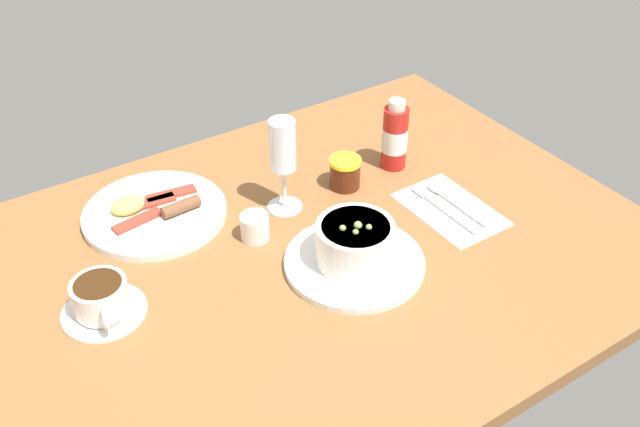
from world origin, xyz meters
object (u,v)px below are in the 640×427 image
at_px(wine_glass, 283,151).
at_px(creamer_jug, 255,226).
at_px(breakfast_plate, 154,212).
at_px(porridge_bowl, 355,248).
at_px(sauce_bottle_red, 395,137).
at_px(coffee_cup, 101,300).
at_px(jam_jar, 345,173).
at_px(cutlery_setting, 449,207).

bearing_deg(wine_glass, creamer_jug, -150.99).
bearing_deg(creamer_jug, breakfast_plate, 129.32).
bearing_deg(breakfast_plate, wine_glass, -26.00).
distance_m(porridge_bowl, breakfast_plate, 0.38).
bearing_deg(breakfast_plate, sauce_bottle_red, -12.28).
xyz_separation_m(porridge_bowl, coffee_cup, (-0.38, 0.12, -0.01)).
bearing_deg(breakfast_plate, coffee_cup, -130.30).
distance_m(creamer_jug, jam_jar, 0.22).
height_order(creamer_jug, sauce_bottle_red, sauce_bottle_red).
relative_size(porridge_bowl, coffee_cup, 1.72).
relative_size(coffee_cup, jam_jar, 2.23).
bearing_deg(porridge_bowl, cutlery_setting, 8.28).
xyz_separation_m(sauce_bottle_red, breakfast_plate, (-0.46, 0.10, -0.06)).
height_order(porridge_bowl, coffee_cup, porridge_bowl).
bearing_deg(coffee_cup, wine_glass, 12.88).
xyz_separation_m(cutlery_setting, sauce_bottle_red, (0.00, 0.17, 0.06)).
bearing_deg(jam_jar, breakfast_plate, 162.54).
relative_size(coffee_cup, wine_glass, 0.75).
xyz_separation_m(wine_glass, breakfast_plate, (-0.21, 0.10, -0.11)).
distance_m(coffee_cup, creamer_jug, 0.28).
bearing_deg(wine_glass, jam_jar, -1.91).
distance_m(sauce_bottle_red, breakfast_plate, 0.47).
bearing_deg(cutlery_setting, jam_jar, 126.17).
xyz_separation_m(porridge_bowl, jam_jar, (0.12, 0.20, -0.01)).
xyz_separation_m(porridge_bowl, cutlery_setting, (0.23, 0.03, -0.03)).
distance_m(porridge_bowl, sauce_bottle_red, 0.31).
bearing_deg(cutlery_setting, sauce_bottle_red, 89.50).
relative_size(coffee_cup, creamer_jug, 2.30).
height_order(jam_jar, breakfast_plate, jam_jar).
height_order(creamer_jug, breakfast_plate, creamer_jug).
height_order(cutlery_setting, breakfast_plate, breakfast_plate).
distance_m(porridge_bowl, jam_jar, 0.23).
bearing_deg(coffee_cup, sauce_bottle_red, 7.99).
height_order(porridge_bowl, cutlery_setting, porridge_bowl).
relative_size(porridge_bowl, creamer_jug, 3.96).
bearing_deg(jam_jar, porridge_bowl, -120.68).
bearing_deg(creamer_jug, porridge_bowl, -56.87).
relative_size(porridge_bowl, cutlery_setting, 1.18).
distance_m(coffee_cup, wine_glass, 0.39).
height_order(jam_jar, sauce_bottle_red, sauce_bottle_red).
distance_m(jam_jar, breakfast_plate, 0.35).
bearing_deg(breakfast_plate, jam_jar, -17.46).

